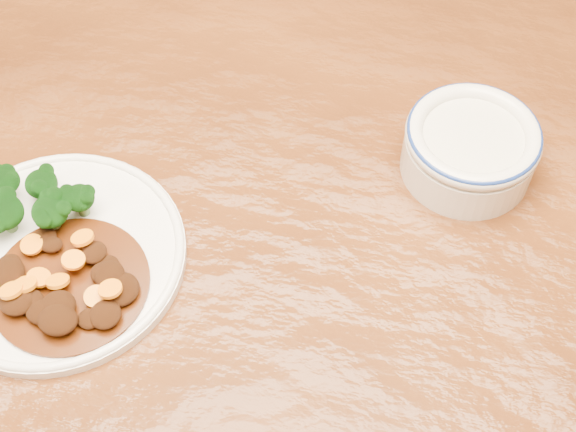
# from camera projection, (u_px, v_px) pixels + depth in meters

# --- Properties ---
(dining_table) EXTENTS (1.53, 0.96, 0.75)m
(dining_table) POSITION_uv_depth(u_px,v_px,m) (270.00, 269.00, 0.88)
(dining_table) COLOR #602F10
(dining_table) RESTS_ON ground
(dinner_plate) EXTENTS (0.25, 0.25, 0.02)m
(dinner_plate) POSITION_uv_depth(u_px,v_px,m) (57.00, 255.00, 0.78)
(dinner_plate) COLOR white
(dinner_plate) RESTS_ON dining_table
(broccoli_florets) EXTENTS (0.13, 0.08, 0.04)m
(broccoli_florets) POSITION_uv_depth(u_px,v_px,m) (26.00, 202.00, 0.78)
(broccoli_florets) COLOR #548243
(broccoli_florets) RESTS_ON dinner_plate
(mince_stew) EXTENTS (0.15, 0.15, 0.03)m
(mince_stew) POSITION_uv_depth(u_px,v_px,m) (66.00, 288.00, 0.75)
(mince_stew) COLOR #441D07
(mince_stew) RESTS_ON dinner_plate
(dip_bowl) EXTENTS (0.14, 0.14, 0.06)m
(dip_bowl) POSITION_uv_depth(u_px,v_px,m) (470.00, 147.00, 0.83)
(dip_bowl) COLOR beige
(dip_bowl) RESTS_ON dining_table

